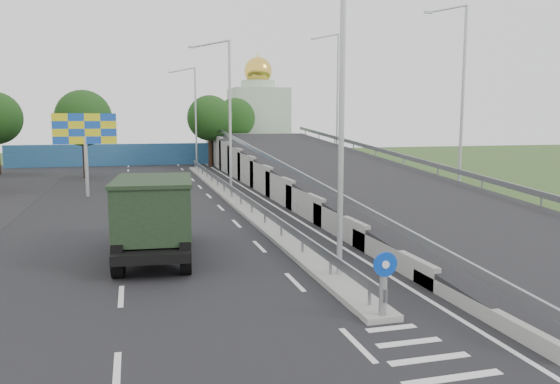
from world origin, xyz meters
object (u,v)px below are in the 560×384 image
object	(u,v)px
dump_truck	(155,212)
billboard	(85,134)
lamp_post_far	(194,112)
sign_bollard	(384,284)
lamp_post_mid	(227,109)
lamp_post_near	(336,98)
church	(258,117)

from	to	relation	value
dump_truck	billboard	bearing A→B (deg)	107.00
lamp_post_far	sign_bollard	bearing A→B (deg)	-90.14
lamp_post_mid	lamp_post_far	bearing A→B (deg)	90.00
lamp_post_near	lamp_post_far	size ratio (longest dim) A/B	1.00
church	dump_truck	xyz separation A→B (m)	(-15.30, -49.32, -3.62)
sign_bollard	dump_truck	distance (m)	10.04
lamp_post_far	lamp_post_mid	bearing A→B (deg)	-90.00
church	dump_truck	size ratio (longest dim) A/B	1.94
sign_bollard	lamp_post_near	distance (m)	6.12
lamp_post_far	billboard	world-z (taller)	lamp_post_far
church	dump_truck	distance (m)	51.77
billboard	dump_truck	bearing A→B (deg)	-77.93
lamp_post_far	dump_truck	distance (m)	35.97
lamp_post_mid	dump_truck	bearing A→B (deg)	-109.43
billboard	sign_bollard	bearing A→B (deg)	-70.79
lamp_post_near	church	distance (m)	54.90
sign_bollard	lamp_post_far	bearing A→B (deg)	89.86
church	lamp_post_far	bearing A→B (deg)	-125.24
dump_truck	church	bearing A→B (deg)	77.70
lamp_post_far	billboard	xyz separation A→B (m)	(-9.11, -18.00, -1.62)
lamp_post_mid	lamp_post_far	distance (m)	20.00
billboard	church	bearing A→B (deg)	59.30
lamp_post_far	dump_truck	size ratio (longest dim) A/B	1.42
lamp_post_mid	sign_bollard	bearing A→B (deg)	-90.26
church	billboard	bearing A→B (deg)	-120.70
lamp_post_mid	billboard	bearing A→B (deg)	167.62
sign_bollard	dump_truck	xyz separation A→B (m)	(-5.30, 8.50, 0.65)
lamp_post_far	church	world-z (taller)	church
church	billboard	distance (m)	37.23
sign_bollard	lamp_post_mid	world-z (taller)	lamp_post_mid
lamp_post_near	lamp_post_far	xyz separation A→B (m)	(0.00, 40.00, 0.00)
sign_bollard	church	world-z (taller)	church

